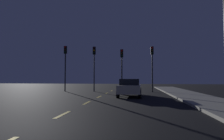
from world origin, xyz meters
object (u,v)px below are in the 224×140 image
at_px(car_stopped_ahead, 130,87).
at_px(traffic_signal_far_right, 152,60).
at_px(traffic_signal_far_left, 65,60).
at_px(street_lamp_right, 221,23).
at_px(traffic_signal_center_left, 94,60).
at_px(traffic_signal_center_right, 122,62).

bearing_deg(car_stopped_ahead, traffic_signal_far_right, 66.23).
height_order(traffic_signal_far_left, street_lamp_right, street_lamp_right).
relative_size(traffic_signal_center_left, traffic_signal_far_right, 1.02).
height_order(traffic_signal_center_left, traffic_signal_far_right, traffic_signal_center_left).
height_order(traffic_signal_far_right, car_stopped_ahead, traffic_signal_far_right).
distance_m(traffic_signal_far_left, street_lamp_right, 16.74).
xyz_separation_m(car_stopped_ahead, street_lamp_right, (5.08, -5.38, 3.70)).
bearing_deg(car_stopped_ahead, street_lamp_right, -46.64).
distance_m(traffic_signal_far_left, car_stopped_ahead, 9.89).
bearing_deg(traffic_signal_center_left, car_stopped_ahead, -50.42).
bearing_deg(traffic_signal_center_left, traffic_signal_center_right, -0.01).
bearing_deg(traffic_signal_center_left, traffic_signal_far_right, -0.00).
relative_size(car_stopped_ahead, street_lamp_right, 0.56).
xyz_separation_m(traffic_signal_far_left, street_lamp_right, (12.92, -10.61, 0.72)).
bearing_deg(street_lamp_right, traffic_signal_far_right, 104.64).
distance_m(traffic_signal_far_right, car_stopped_ahead, 6.37).
xyz_separation_m(traffic_signal_far_left, traffic_signal_far_right, (10.15, -0.00, -0.17)).
relative_size(traffic_signal_center_right, street_lamp_right, 0.65).
distance_m(traffic_signal_center_left, traffic_signal_far_right, 6.63).
bearing_deg(traffic_signal_far_left, traffic_signal_center_right, -0.01).
distance_m(traffic_signal_center_left, street_lamp_right, 14.20).
bearing_deg(street_lamp_right, traffic_signal_center_right, 120.20).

